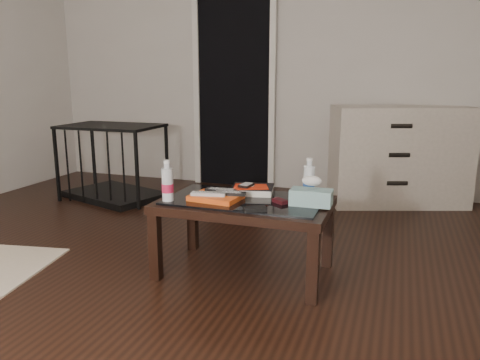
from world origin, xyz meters
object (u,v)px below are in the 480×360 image
object	(u,v)px
textbook	(253,190)
dresser	(399,156)
water_bottle_left	(167,181)
coffee_table	(245,209)
pet_crate	(114,175)
water_bottle_right	(309,178)
tissue_box	(311,197)

from	to	relation	value
textbook	dresser	bearing A→B (deg)	54.22
dresser	water_bottle_left	bearing A→B (deg)	-139.47
coffee_table	pet_crate	distance (m)	2.17
dresser	pet_crate	xyz separation A→B (m)	(-2.60, -0.68, -0.22)
coffee_table	dresser	size ratio (longest dim) A/B	0.77
pet_crate	water_bottle_right	distance (m)	2.41
pet_crate	textbook	bearing A→B (deg)	-14.47
dresser	tissue_box	xyz separation A→B (m)	(-0.45, -1.95, 0.06)
water_bottle_right	water_bottle_left	bearing A→B (deg)	-156.17
water_bottle_left	water_bottle_right	xyz separation A→B (m)	(0.76, 0.33, 0.00)
dresser	water_bottle_right	size ratio (longest dim) A/B	5.45
coffee_table	pet_crate	size ratio (longest dim) A/B	0.96
coffee_table	water_bottle_right	world-z (taller)	water_bottle_right
pet_crate	textbook	distance (m)	2.11
dresser	pet_crate	world-z (taller)	dresser
coffee_table	water_bottle_right	xyz separation A→B (m)	(0.35, 0.15, 0.18)
water_bottle_left	coffee_table	bearing A→B (deg)	23.84
dresser	water_bottle_right	distance (m)	1.86
dresser	water_bottle_left	size ratio (longest dim) A/B	5.45
textbook	tissue_box	xyz separation A→B (m)	(0.39, -0.15, 0.02)
pet_crate	tissue_box	world-z (taller)	pet_crate
water_bottle_right	textbook	bearing A→B (deg)	-177.77
dresser	coffee_table	bearing A→B (deg)	-132.41
coffee_table	tissue_box	bearing A→B (deg)	-1.27
coffee_table	water_bottle_right	distance (m)	0.42
dresser	water_bottle_left	world-z (taller)	dresser
coffee_table	water_bottle_left	bearing A→B (deg)	-156.16
pet_crate	water_bottle_left	xyz separation A→B (m)	(1.35, -1.45, 0.35)
dresser	textbook	xyz separation A→B (m)	(-0.84, -1.80, 0.03)
water_bottle_left	tissue_box	bearing A→B (deg)	12.09
textbook	water_bottle_left	distance (m)	0.53
tissue_box	dresser	bearing A→B (deg)	76.74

